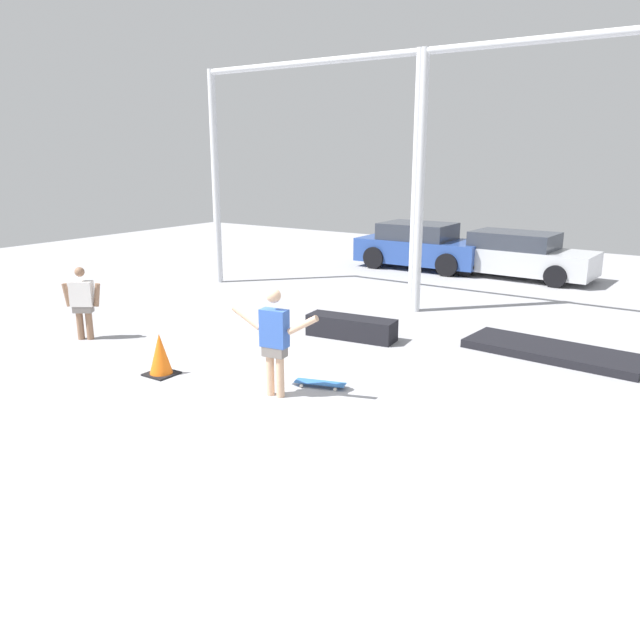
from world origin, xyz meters
TOP-DOWN VIEW (x-y plane):
  - ground_plane at (0.00, 0.00)m, footprint 36.00×36.00m
  - skateboarder at (0.63, -0.21)m, footprint 1.46×0.29m
  - skateboard at (0.98, 0.49)m, footprint 0.84×0.44m
  - grind_box at (-0.04, 3.10)m, footprint 1.85×0.73m
  - manual_pad at (3.62, 4.21)m, footprint 3.20×1.40m
  - canopy_support_left at (-3.06, 5.85)m, footprint 6.42×0.20m
  - canopy_support_right at (3.06, 5.85)m, footprint 6.42×0.20m
  - parked_car_blue at (-2.38, 11.23)m, footprint 4.06×2.08m
  - parked_car_silver at (0.71, 11.39)m, footprint 4.40×2.02m
  - bystander at (-4.37, 0.06)m, footprint 0.69×0.50m
  - traffic_cone at (-1.54, -0.53)m, footprint 0.48×0.48m

SIDE VIEW (x-z plane):
  - ground_plane at x=0.00m, z-range 0.00..0.00m
  - skateboard at x=0.98m, z-range 0.03..0.10m
  - manual_pad at x=3.62m, z-range 0.00..0.15m
  - grind_box at x=-0.04m, z-range 0.00..0.43m
  - traffic_cone at x=-1.54m, z-range -0.01..0.71m
  - parked_car_silver at x=0.71m, z-range -0.02..1.33m
  - parked_car_blue at x=-2.38m, z-range -0.02..1.43m
  - bystander at x=-4.37m, z-range 0.05..1.51m
  - skateboarder at x=0.63m, z-range 0.09..1.76m
  - canopy_support_left at x=-3.06m, z-range 0.72..6.49m
  - canopy_support_right at x=3.06m, z-range 0.72..6.49m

